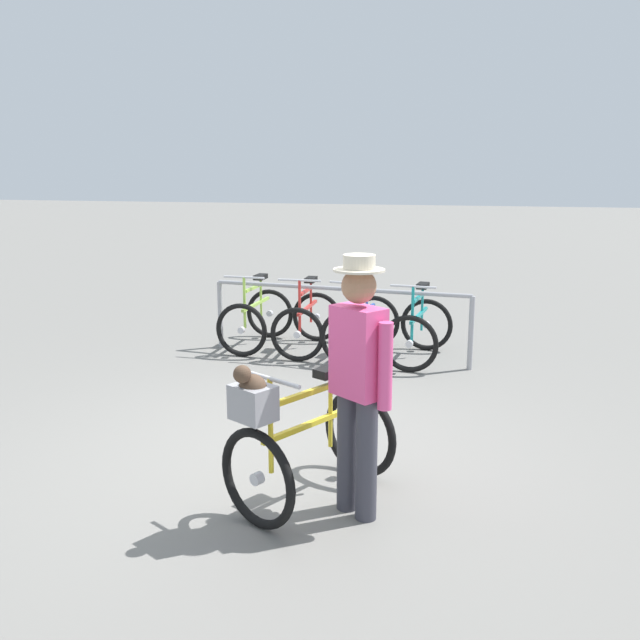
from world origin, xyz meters
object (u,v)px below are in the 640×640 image
object	(u,v)px
featured_bicycle	(300,438)
racked_bike_blue	(362,326)
racked_bike_lime	(256,318)
racked_bike_teal	(418,331)
racked_bike_red	(308,322)
person_with_featured_bike	(358,376)

from	to	relation	value
featured_bicycle	racked_bike_blue	bearing A→B (deg)	95.04
racked_bike_lime	racked_bike_teal	world-z (taller)	same
racked_bike_red	racked_bike_blue	distance (m)	0.70
racked_bike_red	featured_bicycle	size ratio (longest dim) A/B	0.88
racked_bike_teal	racked_bike_lime	bearing A→B (deg)	175.82
racked_bike_red	person_with_featured_bike	bearing A→B (deg)	-69.94
racked_bike_teal	person_with_featured_bike	size ratio (longest dim) A/B	0.66
racked_bike_blue	featured_bicycle	bearing A→B (deg)	-84.96
racked_bike_red	featured_bicycle	xyz separation A→B (m)	(1.04, -3.91, 0.12)
racked_bike_teal	racked_bike_blue	bearing A→B (deg)	175.82
racked_bike_blue	person_with_featured_bike	size ratio (longest dim) A/B	0.68
racked_bike_blue	featured_bicycle	world-z (taller)	featured_bicycle
person_with_featured_bike	racked_bike_blue	bearing A→B (deg)	100.72
person_with_featured_bike	featured_bicycle	bearing A→B (deg)	178.77
racked_bike_blue	featured_bicycle	xyz separation A→B (m)	(0.34, -3.86, 0.12)
racked_bike_blue	person_with_featured_bike	bearing A→B (deg)	-79.28
racked_bike_lime	person_with_featured_bike	xyz separation A→B (m)	(2.13, -3.97, 0.58)
racked_bike_blue	racked_bike_red	bearing A→B (deg)	175.82
featured_bicycle	person_with_featured_bike	distance (m)	0.61
racked_bike_red	racked_bike_lime	bearing A→B (deg)	175.82
racked_bike_teal	featured_bicycle	bearing A→B (deg)	-95.38
racked_bike_teal	person_with_featured_bike	world-z (taller)	person_with_featured_bike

